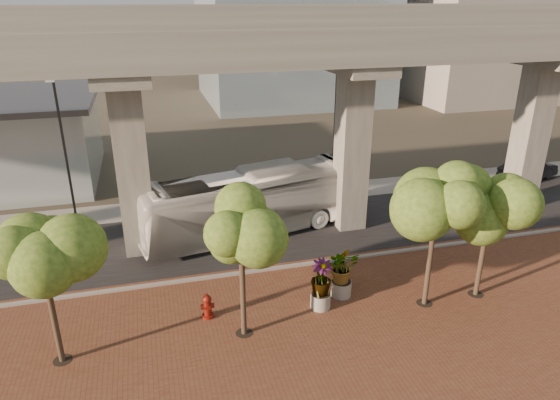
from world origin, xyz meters
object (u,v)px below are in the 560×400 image
object	(u,v)px
transit_bus	(254,202)
parked_car	(528,170)
fire_hydrant	(207,306)
planter_front	(342,269)

from	to	relation	value
transit_bus	parked_car	bearing A→B (deg)	-93.61
transit_bus	fire_hydrant	size ratio (longest dim) A/B	11.94
fire_hydrant	planter_front	distance (m)	6.17
transit_bus	parked_car	distance (m)	21.88
parked_car	fire_hydrant	bearing A→B (deg)	97.17
transit_bus	planter_front	bearing A→B (deg)	-175.44
fire_hydrant	parked_car	bearing A→B (deg)	23.56
transit_bus	fire_hydrant	bearing A→B (deg)	141.57
parked_car	fire_hydrant	size ratio (longest dim) A/B	4.52
fire_hydrant	planter_front	size ratio (longest dim) A/B	0.49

